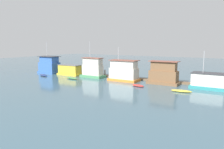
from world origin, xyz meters
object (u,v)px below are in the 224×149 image
(houseboat_teal, at_px, (208,81))
(dinghy_yellow, at_px, (181,91))
(dinghy_red, at_px, (138,86))
(houseboat_orange, at_px, (124,71))
(houseboat_yellow, at_px, (70,70))
(dinghy_navy, at_px, (43,75))
(houseboat_blue, at_px, (49,65))
(mooring_post_far_left, at_px, (163,79))
(houseboat_green, at_px, (93,69))
(dinghy_green, at_px, (72,78))
(houseboat_brown, at_px, (164,74))
(mooring_post_centre, at_px, (105,73))

(houseboat_teal, bearing_deg, dinghy_yellow, -122.41)
(dinghy_red, height_order, dinghy_yellow, dinghy_red)
(houseboat_orange, distance_m, dinghy_yellow, 16.47)
(houseboat_yellow, bearing_deg, dinghy_navy, -130.50)
(houseboat_blue, xyz_separation_m, mooring_post_far_left, (35.56, 2.38, -1.57))
(houseboat_teal, height_order, dinghy_red, houseboat_teal)
(houseboat_green, bearing_deg, dinghy_green, -119.15)
(houseboat_green, relative_size, houseboat_brown, 1.36)
(dinghy_navy, height_order, mooring_post_centre, mooring_post_centre)
(dinghy_red, bearing_deg, dinghy_green, 179.98)
(houseboat_green, xyz_separation_m, dinghy_red, (16.00, -5.20, -2.18))
(houseboat_blue, relative_size, dinghy_red, 2.91)
(houseboat_green, distance_m, dinghy_green, 6.32)
(houseboat_teal, height_order, dinghy_yellow, houseboat_teal)
(houseboat_orange, distance_m, houseboat_teal, 19.32)
(houseboat_yellow, xyz_separation_m, houseboat_teal, (37.54, 0.34, 0.11))
(dinghy_navy, bearing_deg, houseboat_green, 23.38)
(dinghy_navy, height_order, dinghy_red, dinghy_navy)
(houseboat_blue, bearing_deg, houseboat_green, 0.66)
(houseboat_brown, relative_size, mooring_post_far_left, 4.19)
(dinghy_navy, distance_m, dinghy_red, 29.15)
(houseboat_yellow, height_order, mooring_post_far_left, houseboat_yellow)
(houseboat_yellow, bearing_deg, houseboat_orange, -1.30)
(dinghy_red, distance_m, mooring_post_centre, 15.33)
(houseboat_green, height_order, dinghy_green, houseboat_green)
(houseboat_green, xyz_separation_m, dinghy_yellow, (25.37, -5.74, -2.18))
(dinghy_red, bearing_deg, mooring_post_far_left, 68.17)
(houseboat_yellow, bearing_deg, mooring_post_centre, 11.51)
(dinghy_navy, relative_size, dinghy_yellow, 1.00)
(houseboat_orange, relative_size, dinghy_red, 2.52)
(houseboat_orange, bearing_deg, houseboat_yellow, 178.70)
(dinghy_green, bearing_deg, houseboat_yellow, 136.47)
(mooring_post_centre, xyz_separation_m, mooring_post_far_left, (16.37, 0.00, -0.15))
(houseboat_blue, height_order, houseboat_green, houseboat_green)
(dinghy_yellow, height_order, mooring_post_centre, mooring_post_centre)
(dinghy_green, xyz_separation_m, mooring_post_far_left, (21.86, 7.37, 0.61))
(houseboat_yellow, height_order, dinghy_red, houseboat_yellow)
(dinghy_green, distance_m, mooring_post_centre, 9.22)
(dinghy_navy, xyz_separation_m, mooring_post_far_left, (32.10, 7.87, 0.58))
(dinghy_navy, height_order, mooring_post_far_left, mooring_post_far_left)
(houseboat_brown, height_order, dinghy_navy, houseboat_brown)
(houseboat_teal, height_order, dinghy_green, houseboat_teal)
(houseboat_green, bearing_deg, houseboat_orange, -2.59)
(houseboat_brown, relative_size, dinghy_yellow, 1.78)
(houseboat_orange, height_order, dinghy_yellow, houseboat_orange)
(houseboat_teal, xyz_separation_m, dinghy_yellow, (-3.84, -6.05, -1.36))
(houseboat_blue, relative_size, mooring_post_centre, 4.81)
(houseboat_blue, height_order, dinghy_navy, houseboat_blue)
(houseboat_yellow, distance_m, dinghy_red, 24.90)
(houseboat_blue, distance_m, dinghy_red, 33.06)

